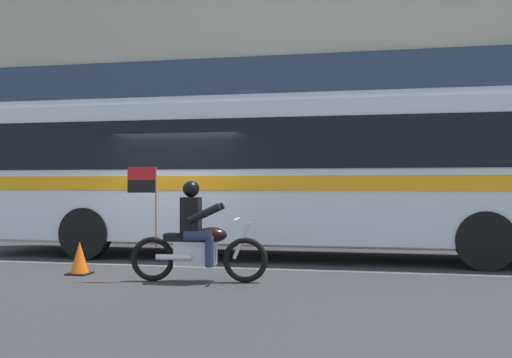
# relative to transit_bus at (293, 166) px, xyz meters

# --- Properties ---
(ground_plane) EXTENTS (60.00, 60.00, 0.00)m
(ground_plane) POSITION_rel_transit_bus_xyz_m (-2.13, -1.19, -1.88)
(ground_plane) COLOR #2B2B2D
(sidewalk_curb) EXTENTS (28.00, 3.80, 0.15)m
(sidewalk_curb) POSITION_rel_transit_bus_xyz_m (-2.13, 3.91, -1.81)
(sidewalk_curb) COLOR #A39E93
(sidewalk_curb) RESTS_ON ground_plane
(lane_center_stripe) EXTENTS (26.60, 0.14, 0.01)m
(lane_center_stripe) POSITION_rel_transit_bus_xyz_m (-2.13, -1.79, -1.88)
(lane_center_stripe) COLOR silver
(lane_center_stripe) RESTS_ON ground_plane
(office_building_facade) EXTENTS (28.00, 0.89, 13.53)m
(office_building_facade) POSITION_rel_transit_bus_xyz_m (-2.13, 6.20, 4.89)
(office_building_facade) COLOR gray
(office_building_facade) RESTS_ON ground_plane
(transit_bus) EXTENTS (13.03, 2.66, 3.22)m
(transit_bus) POSITION_rel_transit_bus_xyz_m (0.00, 0.00, 0.00)
(transit_bus) COLOR silver
(transit_bus) RESTS_ON ground_plane
(motorcycle_with_rider) EXTENTS (2.19, 0.67, 1.78)m
(motorcycle_with_rider) POSITION_rel_transit_bus_xyz_m (-0.98, -3.42, -1.22)
(motorcycle_with_rider) COLOR black
(motorcycle_with_rider) RESTS_ON ground_plane
(traffic_cone) EXTENTS (0.36, 0.36, 0.55)m
(traffic_cone) POSITION_rel_transit_bus_xyz_m (-3.13, -3.09, -1.63)
(traffic_cone) COLOR #EA590F
(traffic_cone) RESTS_ON ground_plane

